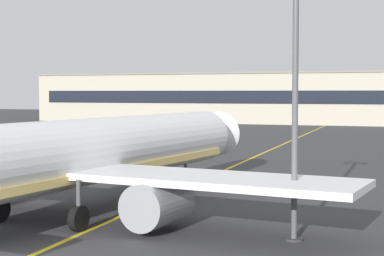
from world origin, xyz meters
The scene contains 5 objects.
taxiway_centreline centered at (0.00, 30.00, 0.00)m, with size 0.30×180.00×0.01m, color yellow.
airliner_foreground centered at (-2.06, 8.28, 3.37)m, with size 32.35×41.48×11.65m.
apron_lamp_post centered at (10.67, 7.83, 6.90)m, with size 2.24×0.90×13.19m.
safety_cone_by_nose_gear centered at (-0.03, 23.73, 0.26)m, with size 0.44×0.44×0.55m.
terminal_building centered at (0.14, 118.18, 5.68)m, with size 142.99×12.40×11.35m.
Camera 1 is at (16.03, -21.34, 6.88)m, focal length 59.58 mm.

